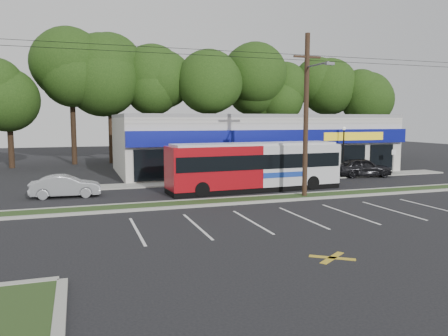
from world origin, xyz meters
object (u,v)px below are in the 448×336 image
utility_pole (304,110)px  pedestrian_b (286,170)px  sign_post (394,157)px  car_silver (66,186)px  lamp_post (344,145)px  car_dark (363,167)px  pedestrian_a (252,173)px  metrobus (255,165)px

utility_pole → pedestrian_b: utility_pole is taller
pedestrian_b → sign_post: bearing=176.4°
car_silver → sign_post: bearing=-81.8°
car_silver → lamp_post: bearing=-80.0°
car_dark → pedestrian_a: bearing=105.1°
metrobus → car_dark: metrobus is taller
car_dark → utility_pole: bearing=136.6°
utility_pole → pedestrian_a: 7.79m
utility_pole → pedestrian_b: (2.65, 7.57, -4.61)m
sign_post → pedestrian_b: bearing=-179.6°
pedestrian_a → car_dark: bearing=176.8°
metrobus → pedestrian_b: (4.35, 4.00, -0.93)m
sign_post → pedestrian_a: size_ratio=1.26×
car_silver → pedestrian_a: pedestrian_a is taller
car_silver → pedestrian_b: bearing=-78.5°
lamp_post → car_silver: bearing=-172.4°
utility_pole → metrobus: bearing=115.5°
sign_post → car_dark: 3.56m
sign_post → car_dark: size_ratio=0.47×
metrobus → pedestrian_a: (0.87, 2.71, -0.85)m
car_silver → pedestrian_b: (16.61, 2.66, 0.10)m
utility_pole → sign_post: 15.71m
pedestrian_a → utility_pole: bearing=89.0°
metrobus → car_dark: 12.03m
utility_pole → pedestrian_a: utility_pole is taller
metrobus → car_dark: bearing=15.0°
sign_post → car_dark: bearing=-173.9°
metrobus → pedestrian_a: bearing=69.2°
utility_pole → car_dark: (9.71, 7.28, -4.60)m
sign_post → car_silver: sign_post is taller
pedestrian_b → lamp_post: bearing=179.1°
pedestrian_a → pedestrian_b: size_ratio=1.11×
lamp_post → car_silver: 22.41m
utility_pole → metrobus: (-1.70, 3.57, -3.68)m
metrobus → utility_pole: bearing=-67.5°
lamp_post → car_dark: bearing=-21.1°
metrobus → car_silver: (-12.25, 1.34, -1.03)m
metrobus → car_silver: size_ratio=2.90×
metrobus → pedestrian_b: metrobus is taller
lamp_post → metrobus: bearing=-156.5°
sign_post → pedestrian_b: size_ratio=1.39×
car_silver → car_dark: bearing=-81.9°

